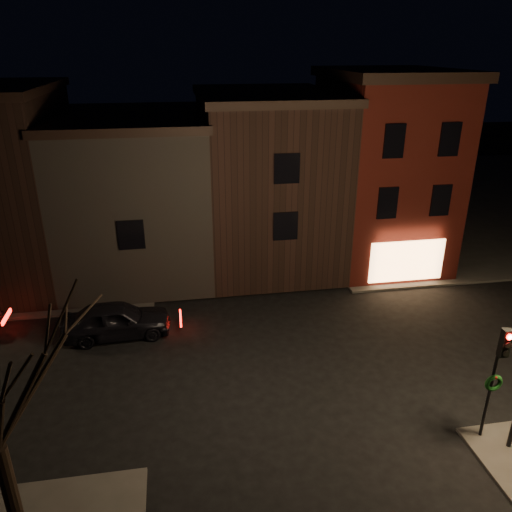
{
  "coord_description": "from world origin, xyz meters",
  "views": [
    {
      "loc": [
        -3.65,
        -16.62,
        11.75
      ],
      "look_at": [
        -0.31,
        3.26,
        3.2
      ],
      "focal_mm": 35.0,
      "sensor_mm": 36.0,
      "label": 1
    }
  ],
  "objects": [
    {
      "name": "row_building_a",
      "position": [
        1.5,
        10.5,
        4.83
      ],
      "size": [
        7.3,
        10.3,
        9.4
      ],
      "color": "black",
      "rests_on": "ground"
    },
    {
      "name": "ground",
      "position": [
        0.0,
        0.0,
        0.0
      ],
      "size": [
        120.0,
        120.0,
        0.0
      ],
      "primitive_type": "plane",
      "color": "black",
      "rests_on": "ground"
    },
    {
      "name": "traffic_signal",
      "position": [
        5.6,
        -5.51,
        2.81
      ],
      "size": [
        0.58,
        0.38,
        4.05
      ],
      "color": "black",
      "rests_on": "sidewalk_near_right"
    },
    {
      "name": "sidewalk_far_right",
      "position": [
        20.0,
        20.0,
        0.06
      ],
      "size": [
        30.0,
        30.0,
        0.12
      ],
      "primitive_type": "cube",
      "color": "#2D2B28",
      "rests_on": "ground"
    },
    {
      "name": "corner_building",
      "position": [
        8.0,
        9.47,
        5.4
      ],
      "size": [
        6.5,
        8.5,
        10.5
      ],
      "color": "#50130E",
      "rests_on": "ground"
    },
    {
      "name": "row_building_b",
      "position": [
        -5.75,
        10.5,
        4.33
      ],
      "size": [
        7.8,
        10.3,
        8.4
      ],
      "color": "black",
      "rests_on": "ground"
    },
    {
      "name": "parked_car_a",
      "position": [
        -6.5,
        2.9,
        0.78
      ],
      "size": [
        4.69,
        2.08,
        1.57
      ],
      "primitive_type": "imported",
      "rotation": [
        0.0,
        0.0,
        1.62
      ],
      "color": "black",
      "rests_on": "ground"
    }
  ]
}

